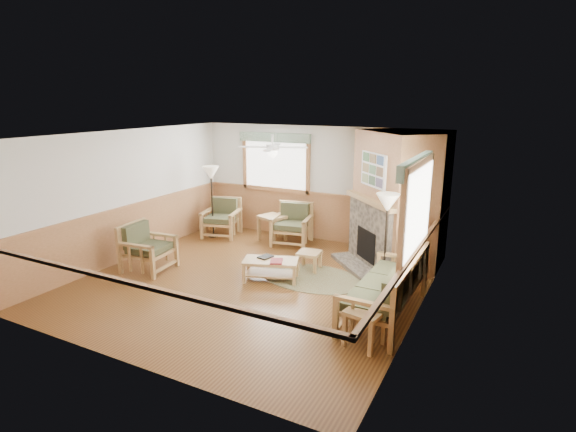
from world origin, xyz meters
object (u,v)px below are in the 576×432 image
at_px(armchair_left, 148,247).
at_px(floor_lamp_right, 385,242).
at_px(armchair_back_left, 221,218).
at_px(footstool, 309,261).
at_px(armchair_back_right, 292,225).
at_px(coffee_table, 271,270).
at_px(floor_lamp_left, 212,202).
at_px(sofa, 385,287).
at_px(end_table_sofa, 365,328).
at_px(end_table_chairs, 272,228).

xyz_separation_m(armchair_left, floor_lamp_right, (4.39, 1.20, 0.41)).
bearing_deg(armchair_back_left, floor_lamp_right, -31.80).
distance_m(armchair_back_left, footstool, 3.08).
relative_size(armchair_back_right, floor_lamp_right, 0.54).
height_order(coffee_table, floor_lamp_left, floor_lamp_left).
bearing_deg(coffee_table, floor_lamp_left, 126.25).
bearing_deg(floor_lamp_right, footstool, 170.46).
bearing_deg(sofa, armchair_back_right, -130.57).
xyz_separation_m(armchair_back_left, armchair_back_right, (1.83, 0.22, 0.01)).
xyz_separation_m(coffee_table, floor_lamp_left, (-2.62, 1.77, 0.68)).
distance_m(sofa, armchair_back_left, 5.28).
relative_size(end_table_sofa, floor_lamp_right, 0.30).
bearing_deg(end_table_sofa, armchair_back_right, 129.29).
relative_size(armchair_left, coffee_table, 0.93).
height_order(armchair_left, coffee_table, armchair_left).
distance_m(sofa, floor_lamp_left, 5.38).
bearing_deg(footstool, end_table_sofa, -50.35).
bearing_deg(armchair_back_left, floor_lamp_left, -156.61).
xyz_separation_m(armchair_back_left, end_table_sofa, (4.73, -3.32, -0.19)).
bearing_deg(armchair_back_left, sofa, -41.28).
bearing_deg(end_table_sofa, sofa, 90.00).
relative_size(end_table_sofa, footstool, 1.24).
xyz_separation_m(armchair_back_left, footstool, (2.87, -1.08, -0.27)).
height_order(sofa, coffee_table, sofa).
bearing_deg(end_table_sofa, armchair_back_left, 144.97).
distance_m(armchair_left, coffee_table, 2.50).
bearing_deg(end_table_chairs, armchair_back_right, -1.56).
relative_size(armchair_left, end_table_sofa, 1.76).
distance_m(armchair_back_right, end_table_sofa, 4.58).
distance_m(armchair_back_right, footstool, 1.69).
distance_m(armchair_back_right, coffee_table, 2.23).
bearing_deg(armchair_left, armchair_back_left, -4.56).
bearing_deg(end_table_chairs, floor_lamp_right, -26.64).
height_order(armchair_back_right, end_table_sofa, armchair_back_right).
bearing_deg(coffee_table, sofa, -30.59).
relative_size(armchair_back_right, coffee_table, 0.93).
relative_size(armchair_back_left, armchair_back_right, 0.98).
relative_size(footstool, floor_lamp_left, 0.24).
height_order(coffee_table, floor_lamp_right, floor_lamp_right).
bearing_deg(end_table_chairs, armchair_back_left, -169.58).
bearing_deg(floor_lamp_left, sofa, -24.29).
height_order(armchair_back_left, footstool, armchair_back_left).
bearing_deg(coffee_table, end_table_chairs, 98.82).
distance_m(armchair_back_left, end_table_chairs, 1.33).
bearing_deg(sofa, armchair_left, -86.54).
xyz_separation_m(footstool, floor_lamp_left, (-3.03, 0.95, 0.69)).
bearing_deg(armchair_left, sofa, -93.39).
xyz_separation_m(end_table_sofa, floor_lamp_left, (-4.89, 3.19, 0.61)).
bearing_deg(footstool, armchair_back_left, 159.48).
bearing_deg(coffee_table, armchair_back_left, 122.68).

